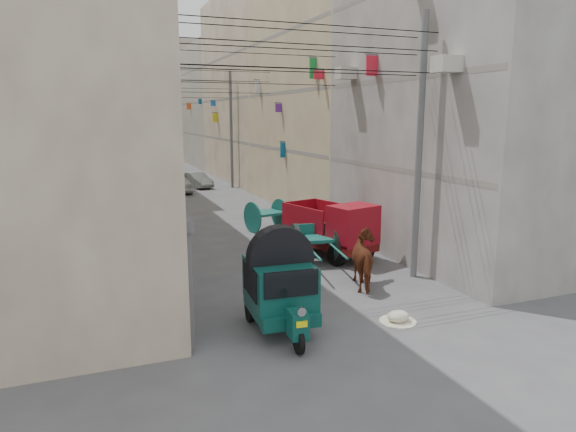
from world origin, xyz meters
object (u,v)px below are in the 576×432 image
mini_truck (337,231)px  feed_sack (398,316)px  auto_rickshaw (280,283)px  horse (367,260)px  second_cart (266,215)px  tonga_cart (314,243)px  distant_car_white (178,184)px  distant_car_green (159,172)px  distant_car_grey (197,180)px

mini_truck → feed_sack: bearing=-117.3°
auto_rickshaw → mini_truck: 6.56m
feed_sack → horse: bearing=77.0°
auto_rickshaw → second_cart: 10.69m
tonga_cart → distant_car_white: (-1.68, 18.35, -0.17)m
second_cart → mini_truck: bearing=-94.4°
tonga_cart → horse: horse is taller
tonga_cart → second_cart: (0.12, 5.48, -0.02)m
mini_truck → distant_car_green: mini_truck is taller
auto_rickshaw → feed_sack: (2.85, -0.66, -0.98)m
mini_truck → second_cart: size_ratio=2.12×
tonga_cart → distant_car_white: tonga_cart is taller
distant_car_white → distant_car_green: 7.54m
second_cart → horse: size_ratio=0.94×
auto_rickshaw → distant_car_grey: (3.01, 25.19, -0.60)m
feed_sack → distant_car_grey: 25.86m
distant_car_grey → distant_car_green: size_ratio=0.72×
horse → distant_car_green: horse is taller
feed_sack → horse: size_ratio=0.29×
mini_truck → distant_car_grey: (-1.04, 20.04, -0.44)m
feed_sack → distant_car_white: (-1.54, 23.75, 0.43)m
feed_sack → horse: 2.77m
tonga_cart → feed_sack: size_ratio=5.82×
auto_rickshaw → distant_car_white: bearing=90.8°
horse → second_cart: bearing=-71.6°
tonga_cart → distant_car_grey: bearing=99.7°
feed_sack → horse: horse is taller
second_cart → distant_car_white: (-1.80, 12.87, -0.15)m
horse → distant_car_grey: bearing=-72.9°
auto_rickshaw → distant_car_green: bearing=92.1°
feed_sack → auto_rickshaw: bearing=166.9°
second_cart → distant_car_green: size_ratio=0.41×
feed_sack → distant_car_green: size_ratio=0.13×
second_cart → horse: 8.27m
auto_rickshaw → feed_sack: auto_rickshaw is taller
auto_rickshaw → second_cart: auto_rickshaw is taller
auto_rickshaw → mini_truck: bearing=55.9°
tonga_cart → mini_truck: size_ratio=0.85×
distant_car_green → distant_car_grey: bearing=107.8°
mini_truck → second_cart: mini_truck is taller
auto_rickshaw → distant_car_green: size_ratio=0.62×
mini_truck → feed_sack: 6.00m
mini_truck → distant_car_grey: size_ratio=1.21×
mini_truck → distant_car_white: (-2.73, 17.93, -0.39)m
distant_car_white → second_cart: bearing=89.2°
mini_truck → distant_car_green: bearing=81.0°
horse → feed_sack: bearing=93.1°
distant_car_white → horse: bearing=87.0°
tonga_cart → distant_car_white: size_ratio=0.99×
auto_rickshaw → second_cart: size_ratio=1.51×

